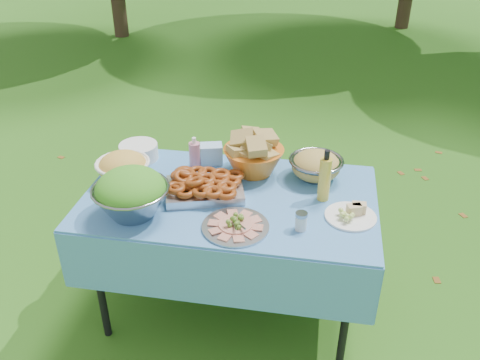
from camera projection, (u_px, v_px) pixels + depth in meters
name	position (u px, v px, depth m)	size (l,w,h in m)	color
ground	(231.00, 306.00, 2.95)	(80.00, 80.00, 0.00)	#163C0B
picnic_table	(230.00, 255.00, 2.75)	(1.46, 0.86, 0.76)	#84CEFF
salad_bowl	(131.00, 193.00, 2.36)	(0.36, 0.36, 0.24)	gray
pasta_bowl_white	(123.00, 167.00, 2.66)	(0.28, 0.28, 0.16)	white
plate_stack	(139.00, 151.00, 2.88)	(0.22, 0.22, 0.09)	white
wipes_box	(211.00, 154.00, 2.83)	(0.12, 0.09, 0.11)	#A3D1F9
sanitizer_bottle	(195.00, 152.00, 2.77)	(0.06, 0.06, 0.18)	#CF7990
bread_bowl	(254.00, 154.00, 2.71)	(0.33, 0.33, 0.22)	orange
pasta_bowl_steel	(316.00, 165.00, 2.68)	(0.28, 0.28, 0.15)	gray
fried_tray	(204.00, 186.00, 2.55)	(0.38, 0.27, 0.09)	silver
charcuterie_platter	(235.00, 221.00, 2.31)	(0.31, 0.31, 0.07)	#A2A5A9
oil_bottle	(325.00, 175.00, 2.46)	(0.06, 0.06, 0.27)	gold
cheese_plate	(351.00, 212.00, 2.38)	(0.24, 0.24, 0.07)	white
shaker	(301.00, 221.00, 2.29)	(0.06, 0.06, 0.09)	silver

